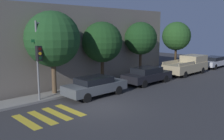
# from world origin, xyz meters

# --- Properties ---
(ground_plane) EXTENTS (60.00, 60.00, 0.00)m
(ground_plane) POSITION_xyz_m (0.00, 0.00, 0.00)
(ground_plane) COLOR #333335
(sidewalk) EXTENTS (26.00, 1.66, 0.14)m
(sidewalk) POSITION_xyz_m (0.00, 4.03, 0.07)
(sidewalk) COLOR gray
(sidewalk) RESTS_ON ground
(building_row) EXTENTS (26.00, 6.00, 6.23)m
(building_row) POSITION_xyz_m (0.00, 8.26, 3.12)
(building_row) COLOR slate
(building_row) RESTS_ON ground
(crosswalk) EXTENTS (3.02, 2.60, 0.00)m
(crosswalk) POSITION_xyz_m (-2.82, 0.80, 0.00)
(crosswalk) COLOR gold
(crosswalk) RESTS_ON ground
(traffic_light_pole) EXTENTS (2.59, 0.56, 4.98)m
(traffic_light_pole) POSITION_xyz_m (-1.49, 3.37, 3.35)
(traffic_light_pole) COLOR slate
(traffic_light_pole) RESTS_ON ground
(sedan_near_corner) EXTENTS (4.43, 1.81, 1.31)m
(sedan_near_corner) POSITION_xyz_m (1.39, 2.10, 0.70)
(sedan_near_corner) COLOR #4C5156
(sedan_near_corner) RESTS_ON ground
(sedan_middle) EXTENTS (4.57, 1.82, 1.36)m
(sedan_middle) POSITION_xyz_m (7.00, 2.10, 0.72)
(sedan_middle) COLOR black
(sedan_middle) RESTS_ON ground
(pickup_truck) EXTENTS (5.44, 2.03, 1.79)m
(pickup_truck) POSITION_xyz_m (13.44, 2.10, 0.89)
(pickup_truck) COLOR tan
(pickup_truck) RESTS_ON ground
(sedan_far_end) EXTENTS (4.69, 1.85, 1.28)m
(sedan_far_end) POSITION_xyz_m (19.38, 2.10, 0.69)
(sedan_far_end) COLOR silver
(sedan_far_end) RESTS_ON ground
(tree_near_corner) EXTENTS (3.71, 3.71, 5.68)m
(tree_near_corner) POSITION_xyz_m (-0.46, 4.23, 3.82)
(tree_near_corner) COLOR brown
(tree_near_corner) RESTS_ON ground
(tree_midblock) EXTENTS (3.19, 3.19, 5.05)m
(tree_midblock) POSITION_xyz_m (3.92, 4.23, 3.45)
(tree_midblock) COLOR #42301E
(tree_midblock) RESTS_ON ground
(tree_far_end) EXTENTS (2.97, 2.97, 5.10)m
(tree_far_end) POSITION_xyz_m (8.62, 4.23, 3.60)
(tree_far_end) COLOR #4C3823
(tree_far_end) RESTS_ON ground
(tree_behind_truck) EXTENTS (3.04, 3.04, 5.22)m
(tree_behind_truck) POSITION_xyz_m (14.55, 4.23, 3.68)
(tree_behind_truck) COLOR #42301E
(tree_behind_truck) RESTS_ON ground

